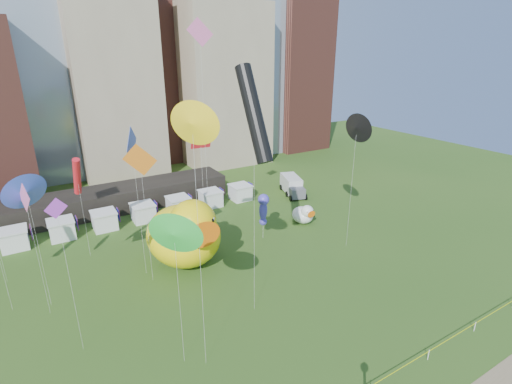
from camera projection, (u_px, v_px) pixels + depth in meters
skyline at (97, 52)px, 65.51m from camera, size 101.00×23.00×68.00m
pavilion at (95, 202)px, 54.10m from camera, size 38.00×6.00×3.20m
vendor_tents at (143, 213)px, 51.91m from camera, size 33.24×2.80×2.40m
big_duck at (185, 233)px, 40.37m from camera, size 7.74×10.48×8.11m
small_duck at (304, 214)px, 51.00m from camera, size 2.78×3.69×2.81m
seahorse_green at (194, 215)px, 40.97m from camera, size 1.83×2.08×7.04m
seahorse_purple at (264, 207)px, 45.98m from camera, size 1.75×1.96×5.78m
box_truck at (292, 185)px, 61.53m from camera, size 4.23×6.82×2.73m
kite_0 at (201, 146)px, 38.12m from camera, size 2.01×0.49×13.23m
kite_1 at (200, 41)px, 34.76m from camera, size 2.50×0.28×24.52m
kite_2 at (254, 114)px, 28.45m from camera, size 1.35×4.27×20.91m
kite_3 at (174, 234)px, 25.05m from camera, size 2.01×2.33×11.88m
kite_5 at (26, 191)px, 31.18m from camera, size 2.42×1.81×12.36m
kite_6 at (140, 161)px, 34.48m from camera, size 2.98×0.54×14.03m
kite_7 at (57, 215)px, 25.89m from camera, size 1.46×0.50×12.58m
kite_8 at (77, 177)px, 40.10m from camera, size 0.94×2.63×11.56m
kite_9 at (25, 200)px, 30.16m from camera, size 0.74×2.44×12.17m
kite_10 at (357, 128)px, 40.63m from camera, size 0.83×3.02×15.52m
kite_12 at (192, 124)px, 22.35m from camera, size 1.36×2.52×19.09m
kite_13 at (132, 146)px, 35.29m from camera, size 1.68×2.91×15.29m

